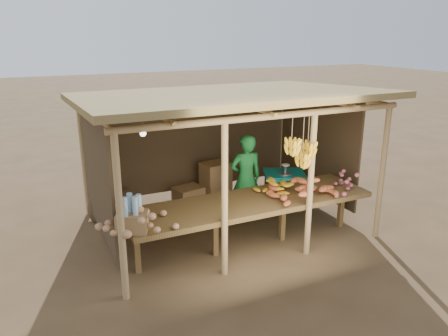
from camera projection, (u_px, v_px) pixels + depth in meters
name	position (u px, v px, depth m)	size (l,w,h in m)	color
ground	(224.00, 224.00, 7.76)	(60.00, 60.00, 0.00)	brown
stall_structure	(222.00, 116.00, 7.31)	(4.70, 3.50, 2.43)	#A78456
counter	(250.00, 204.00, 6.72)	(3.90, 1.05, 0.80)	brown
potato_heap	(134.00, 218.00, 5.63)	(0.99, 0.59, 0.37)	tan
sweet_potato_heap	(303.00, 185.00, 6.82)	(1.02, 0.61, 0.36)	#B6552E
onion_heap	(347.00, 180.00, 7.05)	(0.82, 0.49, 0.36)	#A85158
banana_pile	(277.00, 182.00, 6.98)	(0.61, 0.36, 0.35)	gold
tomato_basin	(123.00, 210.00, 6.12)	(0.37, 0.37, 0.20)	navy
bottle_box	(132.00, 217.00, 5.63)	(0.49, 0.44, 0.50)	olive
vendor	(246.00, 179.00, 7.71)	(0.58, 0.38, 1.59)	#1B7A31
tarp_crate	(284.00, 189.00, 8.44)	(0.96, 0.91, 0.91)	brown
carton_stack	(207.00, 188.00, 8.50)	(1.17, 0.52, 0.83)	olive
burlap_sacks	(113.00, 204.00, 7.93)	(0.92, 0.48, 0.65)	#473521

